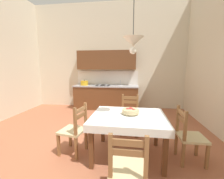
# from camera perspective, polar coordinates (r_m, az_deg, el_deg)

# --- Properties ---
(ground_plane) EXTENTS (6.40, 6.52, 0.10)m
(ground_plane) POSITION_cam_1_polar(r_m,az_deg,el_deg) (3.35, -9.84, -20.72)
(ground_plane) COLOR #A86042
(wall_back) EXTENTS (6.40, 0.12, 4.00)m
(wall_back) POSITION_cam_1_polar(r_m,az_deg,el_deg) (5.89, -1.47, 12.69)
(wall_back) COLOR beige
(wall_back) RESTS_ON ground_plane
(kitchen_cabinetry) EXTENTS (2.42, 0.63, 2.20)m
(kitchen_cabinetry) POSITION_cam_1_polar(r_m,az_deg,el_deg) (5.60, -2.34, 1.17)
(kitchen_cabinetry) COLOR brown
(kitchen_cabinetry) RESTS_ON ground_plane
(dining_table) EXTENTS (1.31, 1.08, 0.75)m
(dining_table) POSITION_cam_1_polar(r_m,az_deg,el_deg) (2.67, 6.36, -12.49)
(dining_table) COLOR brown
(dining_table) RESTS_ON ground_plane
(dining_chair_camera_side) EXTENTS (0.43, 0.43, 0.93)m
(dining_chair_camera_side) POSITION_cam_1_polar(r_m,az_deg,el_deg) (1.90, 6.27, -28.65)
(dining_chair_camera_side) COLOR #D1BC89
(dining_chair_camera_side) RESTS_ON ground_plane
(dining_chair_tv_side) EXTENTS (0.49, 0.49, 0.93)m
(dining_chair_tv_side) POSITION_cam_1_polar(r_m,az_deg,el_deg) (2.88, -14.40, -15.11)
(dining_chair_tv_side) COLOR #D1BC89
(dining_chair_tv_side) RESTS_ON ground_plane
(dining_chair_kitchen_side) EXTENTS (0.43, 0.43, 0.93)m
(dining_chair_kitchen_side) POSITION_cam_1_polar(r_m,az_deg,el_deg) (3.60, 6.87, -9.96)
(dining_chair_kitchen_side) COLOR #D1BC89
(dining_chair_kitchen_side) RESTS_ON ground_plane
(dining_chair_window_side) EXTENTS (0.43, 0.43, 0.93)m
(dining_chair_window_side) POSITION_cam_1_polar(r_m,az_deg,el_deg) (2.88, 27.70, -15.86)
(dining_chair_window_side) COLOR #D1BC89
(dining_chair_window_side) RESTS_ON ground_plane
(fruit_bowl) EXTENTS (0.30, 0.30, 0.12)m
(fruit_bowl) POSITION_cam_1_polar(r_m,az_deg,el_deg) (2.67, 7.19, -8.31)
(fruit_bowl) COLOR tan
(fruit_bowl) RESTS_ON dining_table
(pendant_lamp) EXTENTS (0.32, 0.32, 0.80)m
(pendant_lamp) POSITION_cam_1_polar(r_m,az_deg,el_deg) (2.42, 8.22, 17.77)
(pendant_lamp) COLOR black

